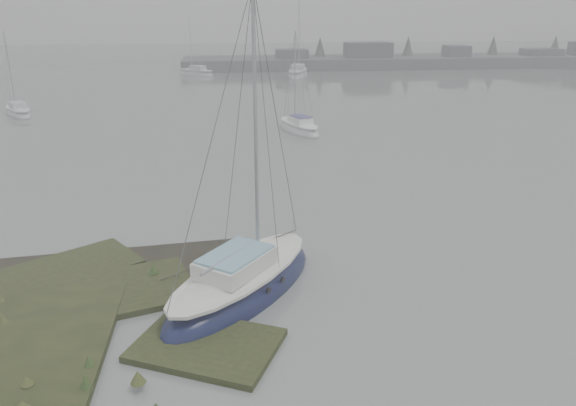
# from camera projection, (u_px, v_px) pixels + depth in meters

# --- Properties ---
(ground) EXTENTS (160.00, 160.00, 0.00)m
(ground) POSITION_uv_depth(u_px,v_px,m) (210.00, 117.00, 42.74)
(ground) COLOR slate
(ground) RESTS_ON ground
(far_shoreline) EXTENTS (60.00, 8.00, 4.15)m
(far_shoreline) POSITION_uv_depth(u_px,v_px,m) (416.00, 60.00, 75.10)
(far_shoreline) COLOR #4C4F51
(far_shoreline) RESTS_ON ground
(sailboat_main) EXTENTS (5.90, 6.71, 9.55)m
(sailboat_main) POSITION_uv_depth(u_px,v_px,m) (242.00, 286.00, 16.81)
(sailboat_main) COLOR #0D1133
(sailboat_main) RESTS_ON ground
(sailboat_white) EXTENTS (3.19, 5.24, 7.02)m
(sailboat_white) POSITION_uv_depth(u_px,v_px,m) (299.00, 128.00, 37.96)
(sailboat_white) COLOR silver
(sailboat_white) RESTS_ON ground
(sailboat_far_a) EXTENTS (3.74, 4.89, 6.71)m
(sailboat_far_a) POSITION_uv_depth(u_px,v_px,m) (18.00, 113.00, 43.37)
(sailboat_far_a) COLOR #B2B9BC
(sailboat_far_a) RESTS_ON ground
(sailboat_far_b) EXTENTS (3.81, 6.78, 9.10)m
(sailboat_far_b) POSITION_uv_depth(u_px,v_px,m) (298.00, 74.00, 65.61)
(sailboat_far_b) COLOR silver
(sailboat_far_b) RESTS_ON ground
(sailboat_far_c) EXTENTS (5.10, 4.66, 7.35)m
(sailboat_far_c) POSITION_uv_depth(u_px,v_px,m) (197.00, 73.00, 66.83)
(sailboat_far_c) COLOR silver
(sailboat_far_c) RESTS_ON ground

